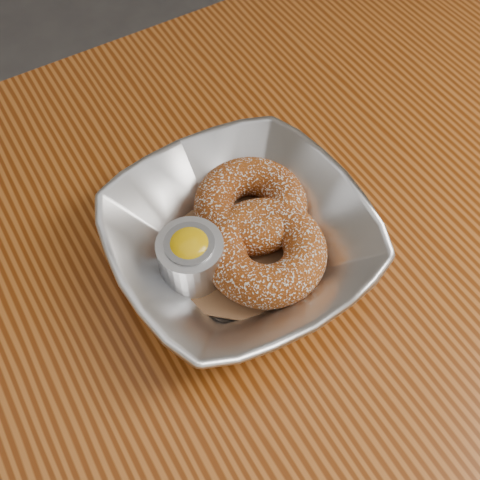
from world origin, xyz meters
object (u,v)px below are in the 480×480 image
table (311,289)px  donut_front (265,251)px  donut_back (251,205)px  ramekin (191,256)px  serving_bowl (240,240)px

table → donut_front: size_ratio=10.34×
donut_back → ramekin: (-0.08, -0.03, 0.01)m
serving_bowl → donut_front: (0.01, -0.02, 0.00)m
donut_front → ramekin: (-0.06, 0.03, 0.01)m
table → serving_bowl: 0.15m
serving_bowl → donut_front: 0.03m
table → ramekin: size_ratio=19.52×
donut_back → table: bearing=-50.5°
serving_bowl → ramekin: 0.05m
serving_bowl → ramekin: bearing=174.3°
table → donut_back: 0.15m
serving_bowl → table: bearing=-19.9°
serving_bowl → donut_front: serving_bowl is taller
donut_back → ramekin: size_ratio=1.83×
table → ramekin: ramekin is taller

